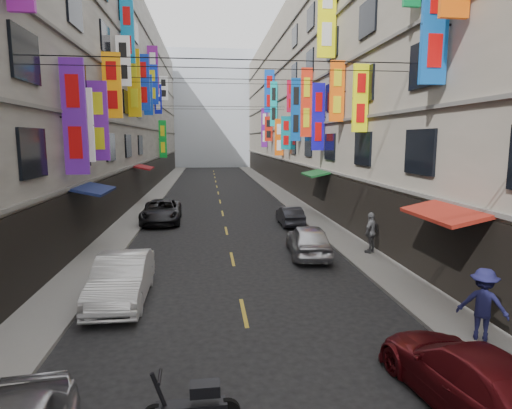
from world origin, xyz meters
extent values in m
cube|color=slate|center=(-6.00, 42.00, 0.06)|extent=(2.00, 90.00, 0.12)
cube|color=slate|center=(6.00, 42.00, 0.06)|extent=(2.00, 90.00, 0.12)
cube|color=#99958B|center=(-12.00, 42.00, 9.50)|extent=(10.00, 90.00, 19.00)
cube|color=black|center=(-6.95, 42.00, 1.50)|extent=(0.12, 85.50, 3.00)
cube|color=#66635E|center=(-6.94, 42.00, 3.20)|extent=(0.16, 90.00, 0.14)
cube|color=#66635E|center=(-6.94, 42.00, 6.40)|extent=(0.16, 90.00, 0.14)
cube|color=#66635E|center=(-6.94, 42.00, 9.60)|extent=(0.16, 90.00, 0.14)
cube|color=#66635E|center=(-6.94, 42.00, 12.80)|extent=(0.16, 90.00, 0.14)
cube|color=#66635E|center=(-6.94, 42.00, 16.00)|extent=(0.16, 90.00, 0.14)
cube|color=#9F9485|center=(12.00, 42.00, 9.50)|extent=(10.00, 90.00, 19.00)
cube|color=black|center=(6.95, 42.00, 1.50)|extent=(0.12, 85.50, 3.00)
cube|color=#66635E|center=(6.94, 42.00, 3.20)|extent=(0.16, 90.00, 0.14)
cube|color=#66635E|center=(6.94, 42.00, 6.40)|extent=(0.16, 90.00, 0.14)
cube|color=#66635E|center=(6.94, 42.00, 9.60)|extent=(0.16, 90.00, 0.14)
cube|color=#66635E|center=(6.94, 42.00, 12.80)|extent=(0.16, 90.00, 0.14)
cube|color=#66635E|center=(6.94, 42.00, 16.00)|extent=(0.16, 90.00, 0.14)
cube|color=silver|center=(0.00, 92.00, 11.00)|extent=(18.00, 8.00, 22.00)
cube|color=#0F55B5|center=(6.45, 19.52, 8.99)|extent=(0.90, 0.18, 3.82)
cylinder|color=black|center=(6.50, 19.52, 8.99)|extent=(1.00, 0.08, 0.08)
cube|color=#551A91|center=(-6.42, 24.18, 6.17)|extent=(0.95, 0.18, 4.71)
cylinder|color=black|center=(-6.47, 24.18, 6.17)|extent=(1.05, 0.08, 0.08)
cube|color=white|center=(-6.53, 26.07, 5.90)|extent=(0.74, 0.18, 3.32)
cylinder|color=black|center=(-6.58, 26.07, 5.90)|extent=(0.84, 0.08, 0.08)
cube|color=#F4FF0D|center=(6.52, 26.45, 7.27)|extent=(0.76, 0.18, 3.28)
cylinder|color=black|center=(6.57, 26.45, 7.27)|extent=(0.86, 0.08, 0.08)
cube|color=#621B97|center=(-6.44, 28.23, 6.18)|extent=(0.93, 0.18, 3.94)
cylinder|color=black|center=(-6.49, 28.23, 6.18)|extent=(1.03, 0.08, 0.08)
cube|color=#FF5F0E|center=(6.48, 30.24, 8.02)|extent=(0.84, 0.18, 3.44)
cylinder|color=black|center=(6.53, 30.24, 8.02)|extent=(0.94, 0.08, 0.08)
cube|color=#FF990D|center=(-6.38, 31.56, 8.33)|extent=(1.04, 0.18, 3.67)
cylinder|color=black|center=(-6.43, 31.56, 8.33)|extent=(1.14, 0.08, 0.08)
cube|color=#FEFF0D|center=(6.34, 32.28, 12.70)|extent=(1.12, 0.18, 4.91)
cylinder|color=black|center=(6.39, 32.28, 12.70)|extent=(1.22, 0.08, 0.08)
cube|color=#170FB6|center=(6.48, 34.36, 6.78)|extent=(0.84, 0.18, 4.47)
cylinder|color=black|center=(6.53, 34.36, 6.78)|extent=(0.94, 0.08, 0.08)
cube|color=white|center=(-6.45, 35.82, 10.42)|extent=(0.90, 0.18, 3.22)
cylinder|color=black|center=(-6.50, 35.82, 10.42)|extent=(1.00, 0.08, 0.08)
cube|color=#0E73AB|center=(-6.44, 37.79, 12.81)|extent=(0.92, 0.18, 4.38)
cylinder|color=black|center=(-6.49, 37.79, 12.81)|extent=(1.02, 0.08, 0.08)
cube|color=red|center=(6.48, 37.96, 8.02)|extent=(0.84, 0.18, 5.10)
cylinder|color=black|center=(6.53, 37.96, 8.02)|extent=(0.94, 0.08, 0.08)
cube|color=#CB9D0B|center=(-6.42, 39.52, 9.46)|extent=(0.97, 0.18, 4.98)
cylinder|color=black|center=(-6.47, 39.52, 9.46)|extent=(1.07, 0.08, 0.08)
cube|color=#0E4BA4|center=(6.49, 41.88, 7.76)|extent=(0.83, 0.18, 5.21)
cylinder|color=black|center=(6.54, 41.88, 7.76)|extent=(0.93, 0.08, 0.08)
cube|color=#0F31B5|center=(-6.36, 44.13, 10.10)|extent=(1.07, 0.18, 4.69)
cylinder|color=black|center=(-6.41, 44.13, 10.10)|extent=(1.17, 0.08, 0.08)
cube|color=#BF1235|center=(6.54, 44.43, 9.12)|extent=(0.72, 0.18, 2.81)
cylinder|color=black|center=(6.59, 44.43, 9.12)|extent=(0.82, 0.08, 0.08)
cube|color=#0C8390|center=(6.44, 46.15, 5.89)|extent=(0.91, 0.18, 3.11)
cylinder|color=black|center=(6.49, 46.15, 5.89)|extent=(1.01, 0.08, 0.08)
cube|color=#0F3BB3|center=(-6.48, 47.85, 9.44)|extent=(0.83, 0.18, 3.73)
cylinder|color=black|center=(-6.53, 47.85, 9.44)|extent=(0.93, 0.08, 0.08)
cube|color=#102EC5|center=(-6.35, 50.35, 10.70)|extent=(1.11, 0.18, 3.87)
cylinder|color=black|center=(-6.40, 50.35, 10.70)|extent=(1.21, 0.08, 0.08)
cube|color=#E8570C|center=(6.45, 50.05, 5.51)|extent=(0.89, 0.18, 3.77)
cylinder|color=black|center=(6.50, 50.05, 5.51)|extent=(0.99, 0.08, 0.08)
cube|color=#701578|center=(-6.37, 51.55, 12.27)|extent=(1.06, 0.18, 4.79)
cylinder|color=black|center=(-6.42, 51.55, 12.27)|extent=(1.16, 0.08, 0.08)
cube|color=#0EABAE|center=(6.51, 54.26, 9.24)|extent=(0.78, 0.18, 4.92)
cylinder|color=black|center=(6.56, 54.26, 9.24)|extent=(0.88, 0.08, 0.08)
cube|color=#0D14A2|center=(-6.49, 56.44, 9.84)|extent=(0.83, 0.18, 3.29)
cylinder|color=black|center=(-6.54, 56.44, 9.84)|extent=(0.93, 0.08, 0.08)
cube|color=blue|center=(6.32, 56.34, 10.85)|extent=(1.16, 0.18, 4.85)
cylinder|color=black|center=(6.37, 56.34, 10.85)|extent=(1.26, 0.08, 0.08)
cube|color=red|center=(6.43, 57.68, 6.56)|extent=(0.93, 0.18, 2.96)
cylinder|color=black|center=(6.48, 57.68, 6.56)|extent=(1.03, 0.08, 0.08)
cube|color=#0C8726|center=(-6.44, 59.89, 5.34)|extent=(0.91, 0.18, 4.57)
cylinder|color=black|center=(-6.49, 59.89, 5.34)|extent=(1.01, 0.08, 0.08)
cube|color=white|center=(-6.38, 62.34, 11.74)|extent=(1.04, 0.18, 2.97)
cylinder|color=black|center=(-6.43, 62.34, 11.74)|extent=(1.14, 0.08, 0.08)
cube|color=#601885|center=(6.50, 62.14, 6.83)|extent=(0.79, 0.18, 5.07)
cylinder|color=black|center=(6.55, 62.14, 6.83)|extent=(0.89, 0.08, 0.08)
cube|color=maroon|center=(6.30, 18.00, 3.00)|extent=(1.39, 3.20, 0.41)
cube|color=navy|center=(-6.30, 26.00, 3.00)|extent=(1.39, 3.20, 0.41)
cube|color=#12431D|center=(6.30, 34.00, 3.00)|extent=(1.39, 3.20, 0.41)
cube|color=maroon|center=(-6.30, 42.00, 3.00)|extent=(1.39, 3.20, 0.41)
cylinder|color=black|center=(0.00, 22.00, 8.20)|extent=(14.00, 0.04, 0.04)
cylinder|color=black|center=(0.00, 36.00, 9.40)|extent=(14.00, 0.04, 0.04)
cylinder|color=black|center=(0.00, 50.00, 8.60)|extent=(14.00, 0.04, 0.04)
cube|color=gold|center=(0.00, 18.00, 0.01)|extent=(0.12, 2.20, 0.01)
cube|color=gold|center=(0.00, 24.00, 0.01)|extent=(0.12, 2.20, 0.01)
cube|color=gold|center=(0.00, 30.00, 0.01)|extent=(0.12, 2.20, 0.01)
cube|color=gold|center=(0.00, 36.00, 0.01)|extent=(0.12, 2.20, 0.01)
cube|color=gold|center=(0.00, 42.00, 0.01)|extent=(0.12, 2.20, 0.01)
cube|color=gold|center=(0.00, 48.00, 0.01)|extent=(0.12, 2.20, 0.01)
cube|color=gold|center=(0.00, 54.00, 0.01)|extent=(0.12, 2.20, 0.01)
cube|color=gold|center=(0.00, 60.00, 0.01)|extent=(0.12, 2.20, 0.01)
cube|color=gold|center=(0.00, 66.00, 0.01)|extent=(0.12, 2.20, 0.01)
cube|color=gold|center=(0.00, 72.00, 0.01)|extent=(0.12, 2.20, 0.01)
cube|color=gold|center=(0.00, 78.00, 0.01)|extent=(0.12, 2.20, 0.01)
cube|color=black|center=(-1.40, 12.83, 0.40)|extent=(1.31, 0.33, 0.18)
cube|color=black|center=(-1.15, 12.84, 0.75)|extent=(0.56, 0.33, 0.22)
cylinder|color=black|center=(-1.95, 12.82, 0.70)|extent=(0.36, 0.09, 0.88)
cylinder|color=black|center=(-1.95, 12.82, 1.05)|extent=(0.07, 0.50, 0.06)
cylinder|color=black|center=(3.77, 23.26, 0.25)|extent=(0.16, 0.51, 0.50)
cylinder|color=black|center=(3.66, 24.55, 0.25)|extent=(0.16, 0.51, 0.50)
cube|color=black|center=(3.71, 23.91, 0.40)|extent=(0.41, 1.32, 0.18)
cube|color=black|center=(3.69, 24.15, 0.75)|extent=(0.37, 0.58, 0.22)
cylinder|color=black|center=(3.76, 23.36, 0.70)|extent=(0.11, 0.36, 0.88)
cylinder|color=black|center=(3.76, 23.36, 1.05)|extent=(0.50, 0.10, 0.06)
imported|color=silver|center=(-3.88, 19.41, 0.76)|extent=(1.69, 4.66, 1.53)
imported|color=black|center=(-4.00, 32.97, 0.73)|extent=(2.57, 5.31, 1.45)
imported|color=#5F1015|center=(4.00, 12.82, 0.65)|extent=(2.40, 4.70, 1.31)
imported|color=silver|center=(3.48, 24.16, 0.73)|extent=(2.09, 4.44, 1.47)
imported|color=#282A31|center=(4.00, 31.22, 0.59)|extent=(1.26, 3.58, 1.18)
imported|color=#16163E|center=(5.96, 15.32, 1.07)|extent=(1.37, 1.20, 1.89)
imported|color=#535355|center=(6.36, 23.95, 1.06)|extent=(1.24, 1.20, 1.88)
camera|label=1|loc=(-1.04, 5.57, 5.25)|focal=30.00mm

